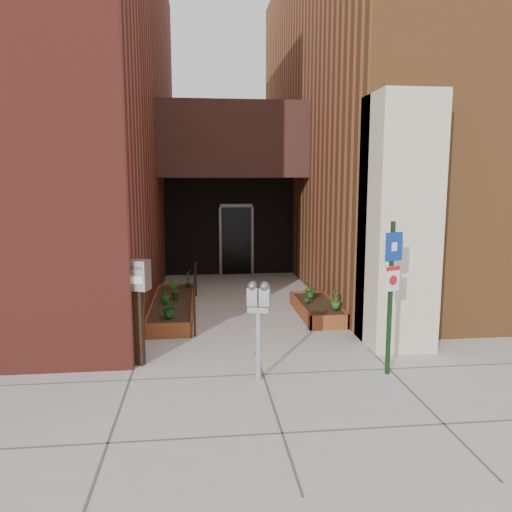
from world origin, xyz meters
name	(u,v)px	position (x,y,z in m)	size (l,w,h in m)	color
ground	(256,352)	(0.00, 0.00, 0.00)	(80.00, 80.00, 0.00)	#9E9991
architecture	(223,109)	(-0.18, 6.89, 4.98)	(20.00, 14.60, 10.00)	maroon
planter_left	(173,308)	(-1.55, 2.70, 0.13)	(0.90, 3.60, 0.30)	brown
planter_right	(317,309)	(1.60, 2.20, 0.13)	(0.80, 2.20, 0.30)	brown
handrail	(195,281)	(-1.05, 2.65, 0.75)	(0.04, 3.34, 0.90)	black
parking_meter	(259,304)	(-0.09, -1.19, 1.16)	(0.35, 0.20, 1.50)	#9E9EA0
sign_post	(392,282)	(1.91, -1.19, 1.44)	(0.30, 0.15, 2.35)	black
payment_dropbox	(138,290)	(-1.90, -0.38, 1.23)	(0.40, 0.35, 1.71)	black
shrub_left_a	(169,307)	(-1.54, 1.37, 0.50)	(0.36, 0.36, 0.40)	#16501C
shrub_left_b	(174,290)	(-1.52, 2.89, 0.50)	(0.22, 0.22, 0.40)	#215217
shrub_left_c	(165,294)	(-1.71, 2.59, 0.47)	(0.19, 0.19, 0.34)	#1D5919
shrub_left_d	(188,278)	(-1.25, 4.14, 0.50)	(0.21, 0.21, 0.40)	#225A19
shrub_right_a	(336,300)	(1.85, 1.59, 0.49)	(0.21, 0.21, 0.37)	#26611B
shrub_right_b	(307,296)	(1.35, 2.12, 0.47)	(0.18, 0.18, 0.34)	#234F16
shrub_right_c	(311,290)	(1.56, 2.67, 0.46)	(0.29, 0.29, 0.33)	#1A5D1C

